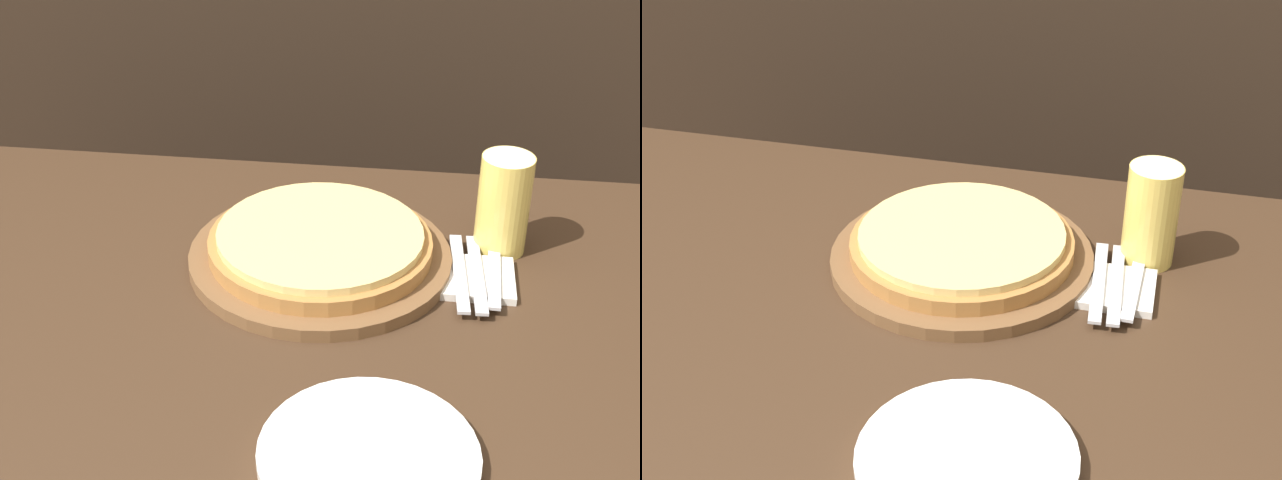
% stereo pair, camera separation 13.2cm
% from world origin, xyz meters
% --- Properties ---
extents(pizza_on_board, '(0.39, 0.39, 0.06)m').
position_xyz_m(pizza_on_board, '(0.06, 0.12, 0.75)').
color(pizza_on_board, brown).
rests_on(pizza_on_board, dining_table).
extents(beer_glass, '(0.08, 0.08, 0.16)m').
position_xyz_m(beer_glass, '(0.33, 0.19, 0.81)').
color(beer_glass, '#E5C65B').
rests_on(beer_glass, dining_table).
extents(dinner_plate, '(0.25, 0.25, 0.02)m').
position_xyz_m(dinner_plate, '(0.17, -0.28, 0.74)').
color(dinner_plate, white).
rests_on(dinner_plate, dining_table).
extents(napkin_stack, '(0.11, 0.11, 0.01)m').
position_xyz_m(napkin_stack, '(0.29, 0.10, 0.74)').
color(napkin_stack, white).
rests_on(napkin_stack, dining_table).
extents(fork, '(0.03, 0.20, 0.00)m').
position_xyz_m(fork, '(0.27, 0.10, 0.74)').
color(fork, silver).
rests_on(fork, napkin_stack).
extents(dinner_knife, '(0.03, 0.20, 0.00)m').
position_xyz_m(dinner_knife, '(0.29, 0.10, 0.74)').
color(dinner_knife, silver).
rests_on(dinner_knife, napkin_stack).
extents(spoon, '(0.02, 0.17, 0.00)m').
position_xyz_m(spoon, '(0.32, 0.10, 0.74)').
color(spoon, silver).
rests_on(spoon, napkin_stack).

